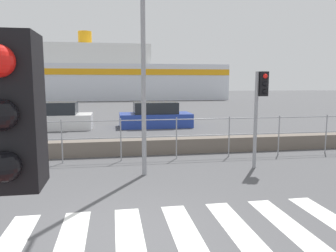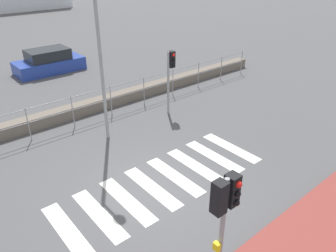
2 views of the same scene
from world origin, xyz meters
name	(u,v)px [view 1 (image 1 of 2)]	position (x,y,z in m)	size (l,w,h in m)	color
ground_plane	(130,238)	(0.00, 0.00, 0.00)	(160.00, 160.00, 0.00)	#4C4C4F
crosswalk	(158,236)	(0.44, 0.00, 0.00)	(6.75, 2.40, 0.01)	silver
seawall	(120,147)	(0.00, 6.06, 0.25)	(23.42, 0.55, 0.50)	#6B6056
harbor_fence	(121,133)	(0.00, 5.19, 0.86)	(21.12, 0.04, 1.33)	gray
traffic_light_far	(260,98)	(3.85, 3.70, 2.01)	(0.34, 0.32, 2.73)	gray
streetlamp	(144,13)	(0.56, 3.32, 4.10)	(0.32, 1.11, 6.70)	gray
ferry_boat	(108,77)	(-0.74, 41.42, 3.11)	(30.64, 7.88, 9.13)	silver
parked_car_white	(54,118)	(-3.22, 12.72, 0.60)	(3.81, 1.78, 1.40)	silver
parked_car_blue	(155,116)	(2.06, 12.72, 0.58)	(3.87, 1.83, 1.35)	#233D9E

